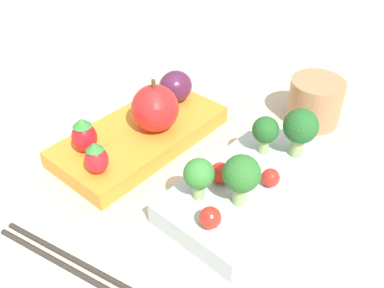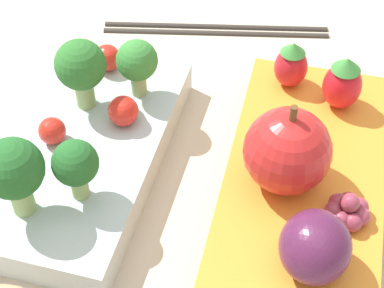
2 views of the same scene
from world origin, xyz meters
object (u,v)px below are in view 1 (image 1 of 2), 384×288
at_px(broccoli_floret_1, 265,131).
at_px(chopsticks_pair, 84,269).
at_px(bento_box_fruit, 141,136).
at_px(strawberry_1, 96,158).
at_px(strawberry_0, 84,135).
at_px(drinking_cup, 315,102).
at_px(broccoli_floret_2, 199,175).
at_px(broccoli_floret_0, 241,175).
at_px(grape_cluster, 144,103).
at_px(cherry_tomato_1, 220,173).
at_px(bento_box_savoury, 251,187).
at_px(cherry_tomato_2, 270,178).
at_px(plum, 175,86).
at_px(broccoli_floret_3, 300,128).
at_px(cherry_tomato_0, 210,218).
at_px(apple, 155,108).

relative_size(broccoli_floret_1, chopsticks_pair, 0.23).
distance_m(bento_box_fruit, strawberry_1, 0.10).
bearing_deg(strawberry_0, drinking_cup, 150.30).
height_order(broccoli_floret_2, strawberry_1, broccoli_floret_2).
bearing_deg(broccoli_floret_0, strawberry_1, -65.51).
height_order(bento_box_fruit, grape_cluster, grape_cluster).
bearing_deg(strawberry_1, cherry_tomato_1, 124.90).
bearing_deg(drinking_cup, chopsticks_pair, -4.98).
height_order(broccoli_floret_0, broccoli_floret_2, broccoli_floret_0).
relative_size(bento_box_savoury, bento_box_fruit, 0.93).
distance_m(bento_box_fruit, broccoli_floret_0, 0.18).
bearing_deg(broccoli_floret_1, strawberry_0, -49.19).
relative_size(cherry_tomato_2, plum, 0.42).
bearing_deg(drinking_cup, broccoli_floret_3, 19.00).
height_order(cherry_tomato_1, chopsticks_pair, cherry_tomato_1).
xyz_separation_m(bento_box_fruit, strawberry_0, (0.07, -0.01, 0.03)).
relative_size(strawberry_0, drinking_cup, 0.63).
bearing_deg(bento_box_savoury, strawberry_1, -52.17).
relative_size(cherry_tomato_0, cherry_tomato_1, 0.95).
bearing_deg(cherry_tomato_1, cherry_tomato_2, 125.81).
height_order(bento_box_savoury, plum, plum).
xyz_separation_m(cherry_tomato_1, grape_cluster, (-0.04, -0.17, -0.01)).
distance_m(cherry_tomato_0, cherry_tomato_2, 0.09).
xyz_separation_m(cherry_tomato_2, strawberry_0, (0.10, -0.20, 0.01)).
distance_m(cherry_tomato_1, strawberry_0, 0.17).
relative_size(broccoli_floret_3, drinking_cup, 0.84).
bearing_deg(cherry_tomato_1, bento_box_savoury, 139.00).
bearing_deg(strawberry_0, broccoli_floret_2, 101.07).
xyz_separation_m(broccoli_floret_3, cherry_tomato_2, (0.06, 0.01, -0.03)).
bearing_deg(grape_cluster, drinking_cup, 133.15).
xyz_separation_m(broccoli_floret_1, chopsticks_pair, (0.24, -0.04, -0.05)).
bearing_deg(strawberry_0, cherry_tomato_0, 92.54).
xyz_separation_m(cherry_tomato_2, chopsticks_pair, (0.19, -0.08, -0.03)).
bearing_deg(broccoli_floret_2, broccoli_floret_1, 176.67).
height_order(bento_box_fruit, broccoli_floret_1, broccoli_floret_1).
xyz_separation_m(apple, chopsticks_pair, (0.19, 0.09, -0.05)).
height_order(cherry_tomato_0, cherry_tomato_2, cherry_tomato_0).
xyz_separation_m(cherry_tomato_2, drinking_cup, (-0.17, -0.04, -0.00)).
bearing_deg(bento_box_savoury, plum, -109.09).
bearing_deg(chopsticks_pair, bento_box_fruit, -148.02).
relative_size(cherry_tomato_0, cherry_tomato_2, 1.09).
distance_m(broccoli_floret_3, plum, 0.19).
bearing_deg(broccoli_floret_2, cherry_tomato_1, 178.71).
height_order(broccoli_floret_1, drinking_cup, broccoli_floret_1).
xyz_separation_m(cherry_tomato_1, strawberry_1, (0.08, -0.11, 0.01)).
bearing_deg(strawberry_1, cherry_tomato_0, 98.81).
relative_size(grape_cluster, chopsticks_pair, 0.15).
bearing_deg(strawberry_1, strawberry_0, -109.12).
relative_size(cherry_tomato_0, drinking_cup, 0.30).
distance_m(cherry_tomato_2, chopsticks_pair, 0.21).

